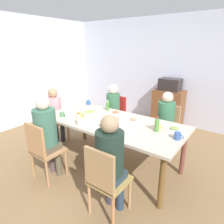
% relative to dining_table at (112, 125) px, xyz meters
% --- Properties ---
extents(ground_plane, '(6.83, 6.83, 0.00)m').
position_rel_dining_table_xyz_m(ground_plane, '(0.00, 0.00, -0.71)').
color(ground_plane, olive).
extents(wall_back, '(5.93, 0.12, 2.60)m').
position_rel_dining_table_xyz_m(wall_back, '(0.00, 2.49, 0.59)').
color(wall_back, silver).
rests_on(wall_back, ground_plane).
extents(wall_left, '(0.12, 5.09, 2.60)m').
position_rel_dining_table_xyz_m(wall_left, '(-2.91, 0.00, 0.59)').
color(wall_left, silver).
rests_on(wall_left, ground_plane).
extents(dining_table, '(2.26, 1.04, 0.78)m').
position_rel_dining_table_xyz_m(dining_table, '(0.00, 0.00, 0.00)').
color(dining_table, '#C1AE99').
rests_on(dining_table, ground_plane).
extents(chair_0, '(0.40, 0.40, 0.90)m').
position_rel_dining_table_xyz_m(chair_0, '(0.56, -0.90, -0.19)').
color(chair_0, '#A58747').
rests_on(chair_0, ground_plane).
extents(person_0, '(0.31, 0.31, 1.23)m').
position_rel_dining_table_xyz_m(person_0, '(0.56, -0.81, 0.03)').
color(person_0, '#353243').
rests_on(person_0, ground_plane).
extents(chair_1, '(0.40, 0.40, 0.90)m').
position_rel_dining_table_xyz_m(chair_1, '(0.56, 0.90, -0.19)').
color(chair_1, '#B6824B').
rests_on(chair_1, ground_plane).
extents(person_1, '(0.30, 0.30, 1.17)m').
position_rel_dining_table_xyz_m(person_1, '(0.56, 0.81, -0.01)').
color(person_1, brown).
rests_on(person_1, ground_plane).
extents(chair_2, '(0.40, 0.40, 0.90)m').
position_rel_dining_table_xyz_m(chair_2, '(-1.51, 0.00, -0.19)').
color(chair_2, '#B67748').
rests_on(chair_2, ground_plane).
extents(person_2, '(0.30, 0.30, 1.12)m').
position_rel_dining_table_xyz_m(person_2, '(-1.42, 0.00, -0.04)').
color(person_2, '#2F3548').
rests_on(person_2, ground_plane).
extents(chair_3, '(0.40, 0.40, 0.90)m').
position_rel_dining_table_xyz_m(chair_3, '(-0.56, -0.90, -0.19)').
color(chair_3, tan).
rests_on(chair_3, ground_plane).
extents(person_3, '(0.31, 0.31, 1.26)m').
position_rel_dining_table_xyz_m(person_3, '(-0.56, -0.81, 0.04)').
color(person_3, '#574445').
rests_on(person_3, ground_plane).
extents(chair_4, '(0.40, 0.40, 0.90)m').
position_rel_dining_table_xyz_m(chair_4, '(-0.56, 0.90, -0.19)').
color(chair_4, '#AE271A').
rests_on(chair_4, ground_plane).
extents(person_4, '(0.30, 0.30, 1.17)m').
position_rel_dining_table_xyz_m(person_4, '(-0.56, 0.81, -0.01)').
color(person_4, '#262E4B').
rests_on(person_4, ground_plane).
extents(plate_0, '(0.23, 0.23, 0.04)m').
position_rel_dining_table_xyz_m(plate_0, '(-0.17, 0.34, 0.09)').
color(plate_0, white).
rests_on(plate_0, dining_table).
extents(plate_1, '(0.23, 0.23, 0.04)m').
position_rel_dining_table_xyz_m(plate_1, '(0.03, 0.06, 0.09)').
color(plate_1, silver).
rests_on(plate_1, dining_table).
extents(plate_2, '(0.24, 0.24, 0.04)m').
position_rel_dining_table_xyz_m(plate_2, '(0.90, 0.24, 0.09)').
color(plate_2, white).
rests_on(plate_2, dining_table).
extents(plate_3, '(0.20, 0.20, 0.04)m').
position_rel_dining_table_xyz_m(plate_3, '(0.27, 0.21, 0.09)').
color(plate_3, silver).
rests_on(plate_3, dining_table).
extents(bowl_0, '(0.24, 0.24, 0.09)m').
position_rel_dining_table_xyz_m(bowl_0, '(-0.46, -0.02, 0.12)').
color(bowl_0, beige).
rests_on(bowl_0, dining_table).
extents(bowl_1, '(0.17, 0.17, 0.08)m').
position_rel_dining_table_xyz_m(bowl_1, '(0.07, -0.25, 0.11)').
color(bowl_1, beige).
rests_on(bowl_1, dining_table).
extents(cup_0, '(0.11, 0.07, 0.07)m').
position_rel_dining_table_xyz_m(cup_0, '(-0.56, 0.03, 0.11)').
color(cup_0, white).
rests_on(cup_0, dining_table).
extents(cup_1, '(0.11, 0.07, 0.08)m').
position_rel_dining_table_xyz_m(cup_1, '(0.29, -0.30, 0.11)').
color(cup_1, '#D15140').
rests_on(cup_1, dining_table).
extents(cup_2, '(0.12, 0.08, 0.07)m').
position_rel_dining_table_xyz_m(cup_2, '(-0.80, -0.32, 0.11)').
color(cup_2, '#4F855A').
rests_on(cup_2, dining_table).
extents(cup_3, '(0.11, 0.07, 0.09)m').
position_rel_dining_table_xyz_m(cup_3, '(-0.55, -0.18, 0.11)').
color(cup_3, yellow).
rests_on(cup_3, dining_table).
extents(cup_4, '(0.12, 0.08, 0.09)m').
position_rel_dining_table_xyz_m(cup_4, '(0.70, 0.14, 0.12)').
color(cup_4, '#E6CD52').
rests_on(cup_4, dining_table).
extents(cup_5, '(0.11, 0.07, 0.09)m').
position_rel_dining_table_xyz_m(cup_5, '(-0.92, 0.45, 0.12)').
color(cup_5, '#2F59A0').
rests_on(cup_5, dining_table).
extents(cup_6, '(0.12, 0.09, 0.10)m').
position_rel_dining_table_xyz_m(cup_6, '(1.04, -0.03, 0.12)').
color(cup_6, '#395B9D').
rests_on(cup_6, dining_table).
extents(bottle_0, '(0.06, 0.06, 0.19)m').
position_rel_dining_table_xyz_m(bottle_0, '(-0.39, 0.39, 0.16)').
color(bottle_0, '#44852F').
rests_on(bottle_0, dining_table).
extents(bottle_1, '(0.07, 0.07, 0.21)m').
position_rel_dining_table_xyz_m(bottle_1, '(0.73, 0.04, 0.17)').
color(bottle_1, '#528940').
rests_on(bottle_1, dining_table).
extents(bottle_2, '(0.06, 0.06, 0.20)m').
position_rel_dining_table_xyz_m(bottle_2, '(-0.29, -0.43, 0.16)').
color(bottle_2, silver).
rests_on(bottle_2, dining_table).
extents(side_cabinet, '(0.70, 0.44, 0.90)m').
position_rel_dining_table_xyz_m(side_cabinet, '(0.11, 2.19, -0.26)').
color(side_cabinet, brown).
rests_on(side_cabinet, ground_plane).
extents(microwave, '(0.48, 0.36, 0.28)m').
position_rel_dining_table_xyz_m(microwave, '(0.11, 2.19, 0.33)').
color(microwave, '#292322').
rests_on(microwave, side_cabinet).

